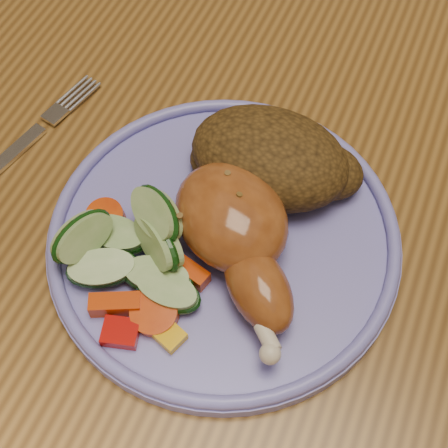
% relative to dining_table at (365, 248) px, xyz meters
% --- Properties ---
extents(ground, '(4.00, 4.00, 0.00)m').
position_rel_dining_table_xyz_m(ground, '(0.00, 0.00, -0.67)').
color(ground, '#54371C').
rests_on(ground, ground).
extents(dining_table, '(0.90, 1.40, 0.75)m').
position_rel_dining_table_xyz_m(dining_table, '(0.00, 0.00, 0.00)').
color(dining_table, brown).
rests_on(dining_table, ground).
extents(plate, '(0.26, 0.26, 0.01)m').
position_rel_dining_table_xyz_m(plate, '(-0.10, -0.09, 0.09)').
color(plate, '#6F6BC4').
rests_on(plate, dining_table).
extents(plate_rim, '(0.26, 0.26, 0.01)m').
position_rel_dining_table_xyz_m(plate_rim, '(-0.10, -0.09, 0.10)').
color(plate_rim, '#6F6BC4').
rests_on(plate_rim, plate).
extents(chicken_leg, '(0.14, 0.15, 0.05)m').
position_rel_dining_table_xyz_m(chicken_leg, '(-0.09, -0.10, 0.12)').
color(chicken_leg, brown).
rests_on(chicken_leg, plate).
extents(rice_pilaf, '(0.13, 0.09, 0.05)m').
position_rel_dining_table_xyz_m(rice_pilaf, '(-0.09, -0.02, 0.12)').
color(rice_pilaf, '#493112').
rests_on(rice_pilaf, plate).
extents(vegetable_pile, '(0.12, 0.12, 0.06)m').
position_rel_dining_table_xyz_m(vegetable_pile, '(-0.15, -0.14, 0.11)').
color(vegetable_pile, '#A50A05').
rests_on(vegetable_pile, plate).
extents(fork, '(0.05, 0.15, 0.00)m').
position_rel_dining_table_xyz_m(fork, '(-0.29, -0.07, 0.09)').
color(fork, silver).
rests_on(fork, dining_table).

